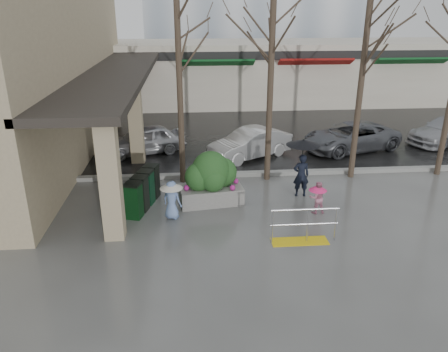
{
  "coord_description": "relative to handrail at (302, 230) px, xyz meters",
  "views": [
    {
      "loc": [
        -1.69,
        -11.76,
        6.2
      ],
      "look_at": [
        -0.68,
        0.72,
        1.3
      ],
      "focal_mm": 35.0,
      "sensor_mm": 36.0,
      "label": 1
    }
  ],
  "objects": [
    {
      "name": "pillar_back",
      "position": [
        -5.26,
        7.2,
        1.37
      ],
      "size": [
        0.55,
        0.55,
        3.5
      ],
      "primitive_type": "cube",
      "color": "tan",
      "rests_on": "ground"
    },
    {
      "name": "car_c",
      "position": [
        4.24,
        8.07,
        0.25
      ],
      "size": [
        4.96,
        3.38,
        1.26
      ],
      "primitive_type": "imported",
      "rotation": [
        0.0,
        0.0,
        -1.26
      ],
      "color": "slate",
      "rests_on": "ground"
    },
    {
      "name": "ground",
      "position": [
        -1.36,
        1.2,
        -0.38
      ],
      "size": [
        120.0,
        120.0,
        0.0
      ],
      "primitive_type": "plane",
      "color": "#51514F",
      "rests_on": "ground"
    },
    {
      "name": "tree_midwest",
      "position": [
        -0.16,
        4.8,
        4.86
      ],
      "size": [
        3.2,
        3.2,
        7.0
      ],
      "color": "#382B21",
      "rests_on": "ground"
    },
    {
      "name": "tree_mideast",
      "position": [
        3.14,
        4.8,
        4.48
      ],
      "size": [
        3.2,
        3.2,
        6.5
      ],
      "color": "#382B21",
      "rests_on": "ground"
    },
    {
      "name": "car_b",
      "position": [
        -0.47,
        7.37,
        0.25
      ],
      "size": [
        3.97,
        3.08,
        1.26
      ],
      "primitive_type": "imported",
      "rotation": [
        0.0,
        0.0,
        -1.04
      ],
      "color": "silver",
      "rests_on": "ground"
    },
    {
      "name": "canopy_slab",
      "position": [
        -6.16,
        9.2,
        3.25
      ],
      "size": [
        2.8,
        18.0,
        0.25
      ],
      "primitive_type": "cube",
      "color": "#2D2823",
      "rests_on": "pillar_front"
    },
    {
      "name": "car_d",
      "position": [
        9.31,
        8.8,
        0.25
      ],
      "size": [
        4.69,
        3.35,
        1.26
      ],
      "primitive_type": "imported",
      "rotation": [
        0.0,
        0.0,
        -1.16
      ],
      "color": "#A2A2A6",
      "rests_on": "ground"
    },
    {
      "name": "car_a",
      "position": [
        -5.13,
        8.32,
        0.25
      ],
      "size": [
        3.98,
        2.6,
        1.26
      ],
      "primitive_type": "imported",
      "rotation": [
        0.0,
        0.0,
        -1.24
      ],
      "color": "#BABABF",
      "rests_on": "ground"
    },
    {
      "name": "tree_west",
      "position": [
        -3.36,
        4.8,
        4.71
      ],
      "size": [
        3.2,
        3.2,
        6.8
      ],
      "color": "#382B21",
      "rests_on": "ground"
    },
    {
      "name": "handrail",
      "position": [
        0.0,
        0.0,
        0.0
      ],
      "size": [
        1.9,
        0.5,
        1.03
      ],
      "color": "yellow",
      "rests_on": "ground"
    },
    {
      "name": "curb",
      "position": [
        -1.36,
        5.2,
        -0.3
      ],
      "size": [
        120.0,
        0.3,
        0.15
      ],
      "primitive_type": "cube",
      "color": "gray",
      "rests_on": "ground"
    },
    {
      "name": "child_pink",
      "position": [
        0.91,
        1.78,
        0.23
      ],
      "size": [
        0.58,
        0.58,
        1.06
      ],
      "rotation": [
        0.0,
        0.0,
        3.2
      ],
      "color": "#CA7B98",
      "rests_on": "ground"
    },
    {
      "name": "storefront_row",
      "position": [
        0.64,
        19.17,
        1.64
      ],
      "size": [
        34.0,
        6.74,
        4.0
      ],
      "color": "beige",
      "rests_on": "ground"
    },
    {
      "name": "street_asphalt",
      "position": [
        -1.36,
        23.2,
        -0.37
      ],
      "size": [
        120.0,
        36.0,
        0.01
      ],
      "primitive_type": "cube",
      "color": "black",
      "rests_on": "ground"
    },
    {
      "name": "woman",
      "position": [
        0.72,
        3.15,
        0.9
      ],
      "size": [
        1.16,
        1.16,
        2.07
      ],
      "rotation": [
        0.0,
        0.0,
        3.12
      ],
      "color": "black",
      "rests_on": "ground"
    },
    {
      "name": "planter",
      "position": [
        -2.4,
        2.83,
        0.49
      ],
      "size": [
        2.19,
        1.31,
        1.81
      ],
      "rotation": [
        0.0,
        0.0,
        0.14
      ],
      "color": "gray",
      "rests_on": "ground"
    },
    {
      "name": "news_boxes",
      "position": [
        -4.62,
        2.69,
        0.21
      ],
      "size": [
        1.01,
        2.14,
        1.17
      ],
      "rotation": [
        0.0,
        0.0,
        -0.27
      ],
      "color": "#0B3313",
      "rests_on": "ground"
    },
    {
      "name": "near_building",
      "position": [
        -10.36,
        9.2,
        3.62
      ],
      "size": [
        6.0,
        18.0,
        8.0
      ],
      "primitive_type": "cube",
      "color": "tan",
      "rests_on": "ground"
    },
    {
      "name": "child_blue",
      "position": [
        -3.67,
        1.78,
        0.35
      ],
      "size": [
        0.71,
        0.71,
        1.23
      ],
      "rotation": [
        0.0,
        0.0,
        2.66
      ],
      "color": "#708DC7",
      "rests_on": "ground"
    },
    {
      "name": "pillar_front",
      "position": [
        -5.26,
        0.7,
        1.37
      ],
      "size": [
        0.55,
        0.55,
        3.5
      ],
      "primitive_type": "cube",
      "color": "tan",
      "rests_on": "ground"
    }
  ]
}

